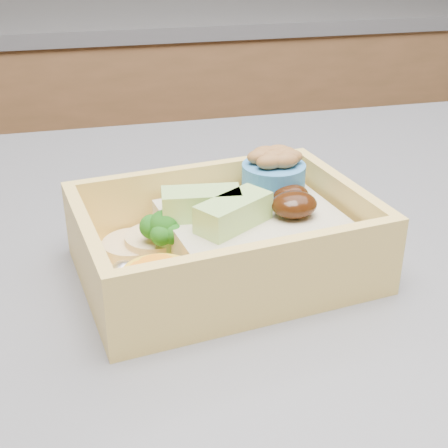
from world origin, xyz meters
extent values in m
cube|color=brown|center=(0.00, 1.20, 0.45)|extent=(3.20, 0.60, 0.90)
cube|color=#3A3B40|center=(0.00, 1.20, 0.92)|extent=(3.20, 0.62, 0.03)
cube|color=#3A3B40|center=(0.00, -0.10, 0.90)|extent=(1.24, 0.84, 0.04)
cube|color=#F5CB65|center=(-0.04, -0.02, 0.92)|extent=(0.20, 0.16, 0.01)
cube|color=#F5CB65|center=(-0.05, 0.05, 0.95)|extent=(0.18, 0.03, 0.05)
cube|color=#F5CB65|center=(-0.03, -0.08, 0.95)|extent=(0.18, 0.03, 0.05)
cube|color=#F5CB65|center=(0.05, -0.01, 0.95)|extent=(0.02, 0.12, 0.05)
cube|color=#F5CB65|center=(-0.13, -0.03, 0.95)|extent=(0.02, 0.12, 0.05)
cube|color=#9A8F6C|center=(-0.02, -0.01, 0.94)|extent=(0.13, 0.12, 0.03)
ellipsoid|color=black|center=(0.01, -0.02, 0.97)|extent=(0.03, 0.03, 0.02)
ellipsoid|color=black|center=(0.01, 0.00, 0.96)|extent=(0.03, 0.02, 0.01)
cube|color=#AADC73|center=(-0.03, -0.02, 0.97)|extent=(0.06, 0.05, 0.02)
cube|color=#AADC73|center=(-0.05, 0.00, 0.97)|extent=(0.05, 0.03, 0.02)
cylinder|color=#7BA85A|center=(-0.08, -0.01, 0.94)|extent=(0.01, 0.01, 0.02)
sphere|color=#1C6016|center=(-0.08, -0.01, 0.95)|extent=(0.02, 0.02, 0.02)
sphere|color=#1C6016|center=(-0.07, 0.00, 0.95)|extent=(0.02, 0.02, 0.02)
sphere|color=#1C6016|center=(-0.09, 0.00, 0.95)|extent=(0.02, 0.02, 0.02)
sphere|color=#1C6016|center=(-0.07, -0.01, 0.95)|extent=(0.01, 0.01, 0.01)
sphere|color=#1C6016|center=(-0.08, -0.01, 0.95)|extent=(0.01, 0.01, 0.01)
sphere|color=#1C6016|center=(-0.08, 0.00, 0.95)|extent=(0.01, 0.01, 0.01)
cylinder|color=yellow|center=(-0.09, -0.05, 0.94)|extent=(0.05, 0.05, 0.02)
cylinder|color=orange|center=(-0.09, -0.05, 0.95)|extent=(0.02, 0.02, 0.00)
cylinder|color=orange|center=(-0.09, -0.06, 0.95)|extent=(0.02, 0.02, 0.00)
cylinder|color=tan|center=(-0.10, 0.01, 0.93)|extent=(0.04, 0.04, 0.01)
cylinder|color=tan|center=(-0.08, 0.01, 0.94)|extent=(0.04, 0.04, 0.01)
ellipsoid|color=white|center=(-0.07, 0.02, 0.94)|extent=(0.02, 0.02, 0.02)
ellipsoid|color=white|center=(-0.11, -0.04, 0.94)|extent=(0.02, 0.02, 0.02)
cylinder|color=#3880C2|center=(0.01, 0.02, 0.97)|extent=(0.05, 0.05, 0.02)
ellipsoid|color=brown|center=(0.01, 0.02, 0.98)|extent=(0.02, 0.01, 0.01)
ellipsoid|color=brown|center=(0.02, 0.03, 0.98)|extent=(0.02, 0.01, 0.01)
ellipsoid|color=brown|center=(0.00, 0.03, 0.98)|extent=(0.02, 0.01, 0.01)
ellipsoid|color=brown|center=(0.01, 0.02, 0.98)|extent=(0.02, 0.01, 0.01)
ellipsoid|color=brown|center=(0.00, 0.02, 0.98)|extent=(0.02, 0.01, 0.01)
ellipsoid|color=brown|center=(0.02, 0.02, 0.98)|extent=(0.02, 0.01, 0.01)
ellipsoid|color=brown|center=(0.00, 0.03, 0.98)|extent=(0.02, 0.01, 0.01)
ellipsoid|color=brown|center=(0.01, 0.03, 0.98)|extent=(0.02, 0.01, 0.01)
camera|label=1|loc=(-0.13, -0.37, 1.14)|focal=50.00mm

